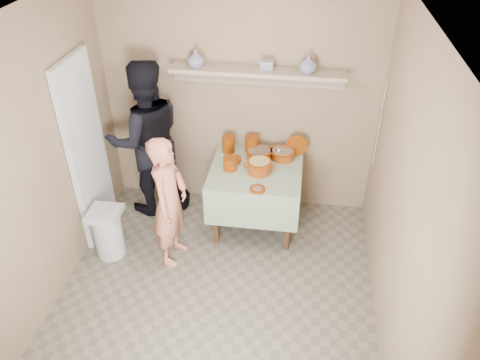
% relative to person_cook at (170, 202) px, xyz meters
% --- Properties ---
extents(ground, '(3.50, 3.50, 0.00)m').
position_rel_person_cook_xyz_m(ground, '(0.53, -0.62, -0.71)').
color(ground, '#6E6757').
rests_on(ground, ground).
extents(tile_panel, '(0.06, 0.70, 2.00)m').
position_rel_person_cook_xyz_m(tile_panel, '(-0.93, 0.33, 0.29)').
color(tile_panel, silver).
rests_on(tile_panel, ground).
extents(plate_stack_a, '(0.14, 0.14, 0.19)m').
position_rel_person_cook_xyz_m(plate_stack_a, '(0.43, 0.95, 0.15)').
color(plate_stack_a, '#6B2805').
rests_on(plate_stack_a, serving_table).
extents(plate_stack_b, '(0.16, 0.16, 0.19)m').
position_rel_person_cook_xyz_m(plate_stack_b, '(0.69, 0.99, 0.15)').
color(plate_stack_b, '#6B2805').
rests_on(plate_stack_b, serving_table).
extents(bowl_stack, '(0.15, 0.15, 0.15)m').
position_rel_person_cook_xyz_m(bowl_stack, '(0.51, 0.58, 0.13)').
color(bowl_stack, '#6B2805').
rests_on(bowl_stack, serving_table).
extents(empty_bowl, '(0.16, 0.16, 0.05)m').
position_rel_person_cook_xyz_m(empty_bowl, '(0.53, 0.73, 0.08)').
color(empty_bowl, '#6B2805').
rests_on(empty_bowl, serving_table).
extents(propped_lid, '(0.25, 0.05, 0.24)m').
position_rel_person_cook_xyz_m(propped_lid, '(1.19, 0.98, 0.17)').
color(propped_lid, '#6B2805').
rests_on(propped_lid, serving_table).
extents(vase_right, '(0.20, 0.20, 0.18)m').
position_rel_person_cook_xyz_m(vase_right, '(1.24, 0.99, 1.10)').
color(vase_right, navy).
rests_on(vase_right, wall_shelf).
extents(vase_left, '(0.24, 0.24, 0.18)m').
position_rel_person_cook_xyz_m(vase_left, '(0.10, 0.98, 1.10)').
color(vase_left, navy).
rests_on(vase_left, wall_shelf).
extents(ceramic_box, '(0.14, 0.10, 0.10)m').
position_rel_person_cook_xyz_m(ceramic_box, '(0.83, 1.01, 1.06)').
color(ceramic_box, navy).
rests_on(ceramic_box, wall_shelf).
extents(person_cook, '(0.39, 0.55, 1.41)m').
position_rel_person_cook_xyz_m(person_cook, '(0.00, 0.00, 0.00)').
color(person_cook, '#D77C5D').
rests_on(person_cook, ground).
extents(person_helper, '(1.11, 1.03, 1.83)m').
position_rel_person_cook_xyz_m(person_helper, '(-0.46, 0.81, 0.21)').
color(person_helper, black).
rests_on(person_helper, ground).
extents(room_shell, '(3.04, 3.54, 2.62)m').
position_rel_person_cook_xyz_m(room_shell, '(0.53, -0.62, 0.90)').
color(room_shell, '#947A5A').
rests_on(room_shell, ground).
extents(serving_table, '(0.97, 0.97, 0.76)m').
position_rel_person_cook_xyz_m(serving_table, '(0.78, 0.66, -0.07)').
color(serving_table, '#4C2D16').
rests_on(serving_table, ground).
extents(cazuela_meat_a, '(0.30, 0.30, 0.10)m').
position_rel_person_cook_xyz_m(cazuela_meat_a, '(0.78, 0.86, 0.11)').
color(cazuela_meat_a, '#6C2401').
rests_on(cazuela_meat_a, serving_table).
extents(cazuela_meat_b, '(0.28, 0.28, 0.10)m').
position_rel_person_cook_xyz_m(cazuela_meat_b, '(1.04, 0.89, 0.11)').
color(cazuela_meat_b, '#6C2401').
rests_on(cazuela_meat_b, serving_table).
extents(ladle, '(0.08, 0.26, 0.19)m').
position_rel_person_cook_xyz_m(ladle, '(1.00, 0.86, 0.16)').
color(ladle, silver).
rests_on(ladle, cazuela_meat_b).
extents(cazuela_rice, '(0.33, 0.25, 0.14)m').
position_rel_person_cook_xyz_m(cazuela_rice, '(0.82, 0.57, 0.14)').
color(cazuela_rice, '#6C2401').
rests_on(cazuela_rice, serving_table).
extents(front_plate, '(0.16, 0.16, 0.03)m').
position_rel_person_cook_xyz_m(front_plate, '(0.84, 0.25, 0.06)').
color(front_plate, '#6B2805').
rests_on(front_plate, serving_table).
extents(wall_shelf, '(1.80, 0.25, 0.21)m').
position_rel_person_cook_xyz_m(wall_shelf, '(0.73, 1.03, 0.97)').
color(wall_shelf, tan).
rests_on(wall_shelf, room_shell).
extents(trash_bin, '(0.32, 0.32, 0.56)m').
position_rel_person_cook_xyz_m(trash_bin, '(-0.68, -0.06, -0.42)').
color(trash_bin, silver).
rests_on(trash_bin, ground).
extents(electrical_cord, '(0.01, 0.05, 0.90)m').
position_rel_person_cook_xyz_m(electrical_cord, '(2.00, 0.86, 0.54)').
color(electrical_cord, silver).
rests_on(electrical_cord, wall_shelf).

